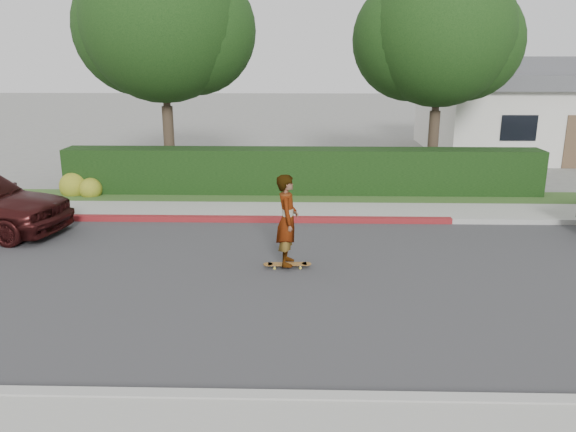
# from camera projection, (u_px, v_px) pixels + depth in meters

# --- Properties ---
(ground) EXTENTS (120.00, 120.00, 0.00)m
(ground) POSITION_uv_depth(u_px,v_px,m) (453.00, 283.00, 11.02)
(ground) COLOR slate
(ground) RESTS_ON ground
(road) EXTENTS (60.00, 8.00, 0.01)m
(road) POSITION_uv_depth(u_px,v_px,m) (453.00, 282.00, 11.02)
(road) COLOR #2D2D30
(road) RESTS_ON ground
(curb_near) EXTENTS (60.00, 0.20, 0.15)m
(curb_near) POSITION_uv_depth(u_px,v_px,m) (537.00, 403.00, 7.06)
(curb_near) COLOR #9E9E99
(curb_near) RESTS_ON ground
(curb_far) EXTENTS (60.00, 0.20, 0.15)m
(curb_far) POSITION_uv_depth(u_px,v_px,m) (414.00, 221.00, 14.95)
(curb_far) COLOR #9E9E99
(curb_far) RESTS_ON ground
(curb_red_section) EXTENTS (12.00, 0.21, 0.15)m
(curb_red_section) POSITION_uv_depth(u_px,v_px,m) (227.00, 219.00, 15.07)
(curb_red_section) COLOR maroon
(curb_red_section) RESTS_ON ground
(sidewalk_far) EXTENTS (60.00, 1.60, 0.12)m
(sidewalk_far) POSITION_uv_depth(u_px,v_px,m) (408.00, 212.00, 15.82)
(sidewalk_far) COLOR gray
(sidewalk_far) RESTS_ON ground
(planting_strip) EXTENTS (60.00, 1.60, 0.10)m
(planting_strip) POSITION_uv_depth(u_px,v_px,m) (398.00, 199.00, 17.36)
(planting_strip) COLOR #2D4C1E
(planting_strip) RESTS_ON ground
(hedge) EXTENTS (15.00, 1.00, 1.50)m
(hedge) POSITION_uv_depth(u_px,v_px,m) (302.00, 172.00, 17.82)
(hedge) COLOR black
(hedge) RESTS_ON ground
(flowering_shrub) EXTENTS (1.40, 1.00, 0.90)m
(flowering_shrub) POSITION_uv_depth(u_px,v_px,m) (79.00, 187.00, 17.66)
(flowering_shrub) COLOR #2D4C19
(flowering_shrub) RESTS_ON ground
(tree_left) EXTENTS (5.99, 5.21, 8.00)m
(tree_left) POSITION_uv_depth(u_px,v_px,m) (163.00, 25.00, 18.13)
(tree_left) COLOR #33261C
(tree_left) RESTS_ON ground
(tree_center) EXTENTS (5.66, 4.84, 7.44)m
(tree_center) POSITION_uv_depth(u_px,v_px,m) (439.00, 37.00, 18.49)
(tree_center) COLOR #33261C
(tree_center) RESTS_ON ground
(house) EXTENTS (10.60, 8.60, 4.30)m
(house) POSITION_uv_depth(u_px,v_px,m) (543.00, 107.00, 25.64)
(house) COLOR beige
(house) RESTS_ON ground
(skateboard) EXTENTS (1.01, 0.25, 0.09)m
(skateboard) POSITION_uv_depth(u_px,v_px,m) (287.00, 264.00, 11.75)
(skateboard) COLOR gold
(skateboard) RESTS_ON ground
(skateboarder) EXTENTS (0.46, 0.70, 1.90)m
(skateboarder) POSITION_uv_depth(u_px,v_px,m) (287.00, 220.00, 11.49)
(skateboarder) COLOR white
(skateboarder) RESTS_ON skateboard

